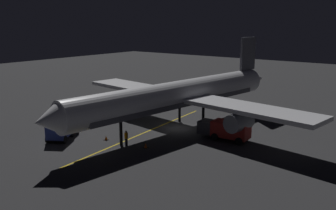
{
  "coord_description": "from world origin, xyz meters",
  "views": [
    {
      "loc": [
        -27.56,
        38.15,
        13.76
      ],
      "look_at": [
        0.0,
        2.0,
        3.5
      ],
      "focal_mm": 40.13,
      "sensor_mm": 36.0,
      "label": 1
    }
  ],
  "objects_px": {
    "catering_truck": "(226,130)",
    "traffic_cone_under_wing": "(146,146)",
    "ground_crew_worker": "(126,138)",
    "traffic_cone_near_left": "(106,138)",
    "baggage_truck": "(62,128)",
    "traffic_cone_near_right": "(74,132)",
    "airliner": "(181,96)"
  },
  "relations": [
    {
      "from": "ground_crew_worker",
      "to": "catering_truck",
      "type": "bearing_deg",
      "value": -132.01
    },
    {
      "from": "airliner",
      "to": "traffic_cone_near_right",
      "type": "distance_m",
      "value": 14.25
    },
    {
      "from": "baggage_truck",
      "to": "airliner",
      "type": "bearing_deg",
      "value": -125.05
    },
    {
      "from": "traffic_cone_near_left",
      "to": "ground_crew_worker",
      "type": "bearing_deg",
      "value": -179.81
    },
    {
      "from": "baggage_truck",
      "to": "traffic_cone_under_wing",
      "type": "xyz_separation_m",
      "value": [
        -10.24,
        -3.35,
        -1.0
      ]
    },
    {
      "from": "catering_truck",
      "to": "traffic_cone_under_wing",
      "type": "xyz_separation_m",
      "value": [
        5.55,
        7.97,
        -0.93
      ]
    },
    {
      "from": "catering_truck",
      "to": "traffic_cone_under_wing",
      "type": "relative_size",
      "value": 11.33
    },
    {
      "from": "ground_crew_worker",
      "to": "traffic_cone_near_right",
      "type": "bearing_deg",
      "value": 4.55
    },
    {
      "from": "baggage_truck",
      "to": "traffic_cone_near_left",
      "type": "distance_m",
      "value": 5.49
    },
    {
      "from": "traffic_cone_near_right",
      "to": "baggage_truck",
      "type": "bearing_deg",
      "value": 99.79
    },
    {
      "from": "traffic_cone_near_left",
      "to": "traffic_cone_near_right",
      "type": "height_order",
      "value": "same"
    },
    {
      "from": "traffic_cone_under_wing",
      "to": "traffic_cone_near_right",
      "type": "bearing_deg",
      "value": 7.33
    },
    {
      "from": "ground_crew_worker",
      "to": "traffic_cone_under_wing",
      "type": "xyz_separation_m",
      "value": [
        -2.26,
        -0.7,
        -0.64
      ]
    },
    {
      "from": "traffic_cone_under_wing",
      "to": "ground_crew_worker",
      "type": "bearing_deg",
      "value": 17.2
    },
    {
      "from": "catering_truck",
      "to": "traffic_cone_near_left",
      "type": "xyz_separation_m",
      "value": [
        11.08,
        8.68,
        -0.93
      ]
    },
    {
      "from": "airliner",
      "to": "traffic_cone_near_left",
      "type": "xyz_separation_m",
      "value": [
        3.91,
        9.65,
        -4.04
      ]
    },
    {
      "from": "traffic_cone_under_wing",
      "to": "catering_truck",
      "type": "bearing_deg",
      "value": -124.86
    },
    {
      "from": "airliner",
      "to": "catering_truck",
      "type": "distance_m",
      "value": 7.87
    },
    {
      "from": "ground_crew_worker",
      "to": "traffic_cone_near_right",
      "type": "relative_size",
      "value": 3.16
    },
    {
      "from": "baggage_truck",
      "to": "ground_crew_worker",
      "type": "bearing_deg",
      "value": -161.62
    },
    {
      "from": "traffic_cone_near_left",
      "to": "traffic_cone_near_right",
      "type": "bearing_deg",
      "value": 7.36
    },
    {
      "from": "airliner",
      "to": "traffic_cone_under_wing",
      "type": "distance_m",
      "value": 9.95
    },
    {
      "from": "airliner",
      "to": "traffic_cone_near_left",
      "type": "bearing_deg",
      "value": 67.93
    },
    {
      "from": "catering_truck",
      "to": "ground_crew_worker",
      "type": "bearing_deg",
      "value": 47.99
    },
    {
      "from": "ground_crew_worker",
      "to": "traffic_cone_under_wing",
      "type": "relative_size",
      "value": 3.16
    },
    {
      "from": "traffic_cone_under_wing",
      "to": "baggage_truck",
      "type": "bearing_deg",
      "value": 18.12
    },
    {
      "from": "ground_crew_worker",
      "to": "traffic_cone_near_left",
      "type": "bearing_deg",
      "value": 0.19
    },
    {
      "from": "baggage_truck",
      "to": "ground_crew_worker",
      "type": "distance_m",
      "value": 8.42
    },
    {
      "from": "airliner",
      "to": "traffic_cone_under_wing",
      "type": "height_order",
      "value": "airliner"
    },
    {
      "from": "baggage_truck",
      "to": "traffic_cone_under_wing",
      "type": "bearing_deg",
      "value": -161.88
    },
    {
      "from": "baggage_truck",
      "to": "catering_truck",
      "type": "bearing_deg",
      "value": -144.36
    },
    {
      "from": "catering_truck",
      "to": "traffic_cone_under_wing",
      "type": "distance_m",
      "value": 9.76
    }
  ]
}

